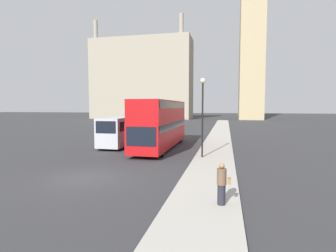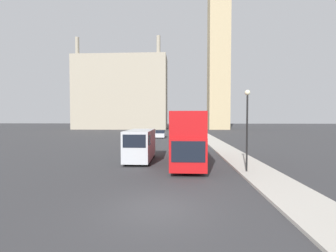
% 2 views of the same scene
% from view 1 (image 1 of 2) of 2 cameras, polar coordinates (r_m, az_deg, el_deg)
% --- Properties ---
extents(ground_plane, '(300.00, 300.00, 0.00)m').
position_cam_1_polar(ground_plane, '(14.58, -17.74, -10.74)').
color(ground_plane, '#333335').
extents(sidewalk_strip, '(2.76, 120.00, 0.15)m').
position_cam_1_polar(sidewalk_strip, '(12.70, 8.62, -12.47)').
color(sidewalk_strip, '#ADA89E').
rests_on(sidewalk_strip, ground_plane).
extents(building_block_distant, '(31.91, 10.48, 30.67)m').
position_cam_1_polar(building_block_distant, '(85.91, -5.70, 10.09)').
color(building_block_distant, '#9E937F').
rests_on(building_block_distant, ground_plane).
extents(red_double_decker_bus, '(2.48, 11.47, 4.25)m').
position_cam_1_polar(red_double_decker_bus, '(23.45, -1.49, 0.92)').
color(red_double_decker_bus, '#B71114').
rests_on(red_double_decker_bus, ground_plane).
extents(white_van, '(2.13, 5.29, 2.74)m').
position_cam_1_polar(white_van, '(24.50, -10.79, -1.15)').
color(white_van, '#B2B7BC').
rests_on(white_van, ground_plane).
extents(pedestrian, '(0.50, 0.34, 1.54)m').
position_cam_1_polar(pedestrian, '(9.91, 11.65, -12.24)').
color(pedestrian, '#23232D').
rests_on(pedestrian, sidewalk_strip).
extents(street_lamp, '(0.36, 0.36, 5.56)m').
position_cam_1_polar(street_lamp, '(18.52, 7.54, 4.48)').
color(street_lamp, black).
rests_on(street_lamp, sidewalk_strip).
extents(parked_sedan, '(1.84, 4.27, 1.50)m').
position_cam_1_polar(parked_sedan, '(47.82, 0.50, 0.54)').
color(parked_sedan, silver).
rests_on(parked_sedan, ground_plane).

